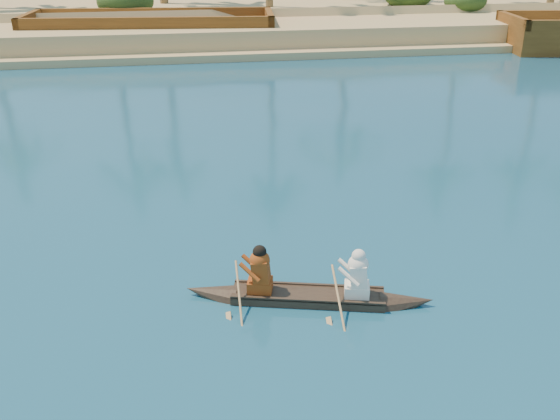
{
  "coord_description": "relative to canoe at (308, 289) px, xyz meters",
  "views": [
    {
      "loc": [
        -10.07,
        -8.65,
        6.02
      ],
      "look_at": [
        -8.17,
        2.42,
        0.92
      ],
      "focal_mm": 40.0,
      "sensor_mm": 36.0,
      "label": 1
    }
  ],
  "objects": [
    {
      "name": "shrub_cluster",
      "position": [
        8.0,
        30.99,
        0.97
      ],
      "size": [
        100.0,
        6.0,
        2.4
      ],
      "primitive_type": null,
      "color": "#1B3212",
      "rests_on": "ground"
    },
    {
      "name": "canoe",
      "position": [
        0.0,
        0.0,
        0.0
      ],
      "size": [
        4.38,
        1.68,
        1.21
      ],
      "rotation": [
        0.0,
        0.0,
        -0.26
      ],
      "color": "#372C1E",
      "rests_on": "ground"
    },
    {
      "name": "barge_mid",
      "position": [
        -3.07,
        26.31,
        0.54
      ],
      "size": [
        13.55,
        5.71,
        2.19
      ],
      "rotation": [
        0.0,
        0.0,
        -0.1
      ],
      "color": "brown",
      "rests_on": "ground"
    }
  ]
}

